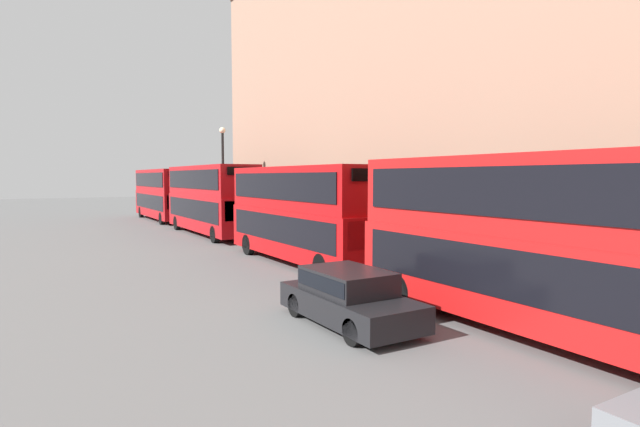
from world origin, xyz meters
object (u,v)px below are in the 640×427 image
(bus_second_in_queue, at_px, (303,210))
(bus_third_in_queue, at_px, (210,197))
(bus_trailing, at_px, (163,192))
(pedestrian, at_px, (224,217))
(car_hatchback, at_px, (349,296))
(bus_leading, at_px, (542,237))

(bus_second_in_queue, bearing_deg, bus_third_in_queue, 90.00)
(bus_trailing, relative_size, pedestrian, 6.66)
(bus_trailing, bearing_deg, car_hatchback, -95.66)
(bus_leading, relative_size, bus_second_in_queue, 1.05)
(bus_leading, distance_m, pedestrian, 29.03)
(car_hatchback, distance_m, pedestrian, 26.40)
(bus_trailing, xyz_separation_m, pedestrian, (2.48, -8.57, -1.66))
(bus_leading, relative_size, pedestrian, 6.25)
(bus_second_in_queue, relative_size, car_hatchback, 2.38)
(bus_trailing, bearing_deg, bus_second_in_queue, -90.00)
(bus_second_in_queue, relative_size, bus_trailing, 0.90)
(bus_third_in_queue, height_order, bus_trailing, bus_third_in_queue)
(bus_second_in_queue, distance_m, pedestrian, 17.33)
(bus_leading, xyz_separation_m, bus_trailing, (0.00, 37.45, 0.05))
(bus_third_in_queue, relative_size, car_hatchback, 2.66)
(bus_trailing, xyz_separation_m, car_hatchback, (-3.40, -34.31, -1.70))
(bus_third_in_queue, bearing_deg, car_hatchback, -99.03)
(bus_third_in_queue, xyz_separation_m, pedestrian, (2.48, 4.33, -1.71))
(bus_second_in_queue, xyz_separation_m, bus_trailing, (-0.00, 25.66, 0.10))
(bus_third_in_queue, height_order, pedestrian, bus_third_in_queue)
(bus_leading, distance_m, bus_third_in_queue, 24.55)
(bus_third_in_queue, xyz_separation_m, bus_trailing, (0.00, 12.90, -0.04))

